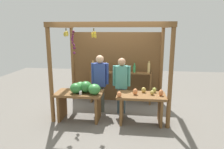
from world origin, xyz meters
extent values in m
plane|color=slate|center=(0.00, 0.00, 0.00)|extent=(12.00, 12.00, 0.00)
cylinder|color=brown|center=(-1.42, -0.87, 1.23)|extent=(0.10, 0.10, 2.45)
cylinder|color=brown|center=(1.42, -0.87, 1.23)|extent=(0.10, 0.10, 2.45)
cylinder|color=brown|center=(-1.42, 0.87, 1.23)|extent=(0.10, 0.10, 2.45)
cylinder|color=brown|center=(1.42, 0.87, 1.23)|extent=(0.10, 0.10, 2.45)
cube|color=brown|center=(0.00, -0.87, 2.39)|extent=(2.93, 0.12, 0.12)
cube|color=brown|center=(-1.42, 0.00, 2.39)|extent=(0.12, 1.85, 0.12)
cube|color=brown|center=(1.42, 0.00, 2.39)|extent=(0.12, 1.85, 0.12)
cube|color=brown|center=(0.00, 0.89, 1.10)|extent=(2.83, 0.04, 2.21)
cylinder|color=brown|center=(-0.99, -0.82, 2.28)|extent=(0.02, 0.02, 0.06)
ellipsoid|color=gold|center=(-0.95, -0.82, 2.19)|extent=(0.04, 0.06, 0.11)
ellipsoid|color=gold|center=(-0.98, -0.80, 2.17)|extent=(0.06, 0.05, 0.12)
ellipsoid|color=gold|center=(-0.99, -0.79, 2.19)|extent=(0.07, 0.04, 0.11)
ellipsoid|color=gold|center=(-1.01, -0.80, 2.20)|extent=(0.07, 0.06, 0.12)
ellipsoid|color=gold|center=(-1.03, -0.83, 2.18)|extent=(0.04, 0.06, 0.11)
ellipsoid|color=gold|center=(-1.01, -0.85, 2.17)|extent=(0.05, 0.05, 0.11)
ellipsoid|color=gold|center=(-0.99, -0.86, 2.19)|extent=(0.07, 0.04, 0.11)
ellipsoid|color=gold|center=(-0.97, -0.84, 2.18)|extent=(0.06, 0.06, 0.12)
cylinder|color=brown|center=(-0.35, -0.75, 2.28)|extent=(0.02, 0.02, 0.06)
ellipsoid|color=gold|center=(-0.31, -0.76, 2.14)|extent=(0.04, 0.07, 0.14)
ellipsoid|color=gold|center=(-0.33, -0.73, 2.18)|extent=(0.07, 0.06, 0.15)
ellipsoid|color=gold|center=(-0.36, -0.71, 2.16)|extent=(0.08, 0.05, 0.14)
ellipsoid|color=gold|center=(-0.37, -0.74, 2.18)|extent=(0.06, 0.08, 0.14)
ellipsoid|color=gold|center=(-0.39, -0.76, 2.16)|extent=(0.06, 0.09, 0.14)
ellipsoid|color=gold|center=(-0.36, -0.78, 2.18)|extent=(0.06, 0.04, 0.14)
ellipsoid|color=gold|center=(-0.33, -0.78, 2.15)|extent=(0.06, 0.05, 0.14)
cylinder|color=#4C422D|center=(-0.93, -0.53, 2.04)|extent=(0.01, 0.01, 0.55)
sphere|color=#47142D|center=(-0.91, -0.52, 2.23)|extent=(0.06, 0.06, 0.06)
sphere|color=#47142D|center=(-0.93, -0.51, 2.17)|extent=(0.06, 0.06, 0.06)
sphere|color=#601E42|center=(-0.93, -0.53, 2.12)|extent=(0.06, 0.06, 0.06)
sphere|color=#511938|center=(-0.94, -0.55, 2.07)|extent=(0.07, 0.07, 0.07)
sphere|color=#601E42|center=(-0.93, -0.55, 2.02)|extent=(0.06, 0.06, 0.06)
sphere|color=#601E42|center=(-0.93, -0.56, 1.96)|extent=(0.06, 0.06, 0.06)
sphere|color=#601E42|center=(-0.91, -0.52, 1.91)|extent=(0.06, 0.06, 0.06)
sphere|color=#511938|center=(-0.90, -0.53, 1.83)|extent=(0.07, 0.07, 0.07)
sphere|color=#601E42|center=(-0.90, -0.55, 1.71)|extent=(0.07, 0.07, 0.07)
cube|color=brown|center=(-0.78, -0.66, 0.70)|extent=(1.19, 0.64, 0.06)
cube|color=brown|center=(-1.25, -0.66, 0.33)|extent=(0.06, 0.58, 0.67)
cube|color=brown|center=(-0.30, -0.66, 0.33)|extent=(0.06, 0.58, 0.67)
ellipsoid|color=#38843D|center=(-0.36, -0.78, 0.86)|extent=(0.40, 0.40, 0.26)
ellipsoid|color=#2D7533|center=(-0.83, -0.74, 0.86)|extent=(0.42, 0.42, 0.26)
ellipsoid|color=#429347|center=(-0.80, -0.47, 0.84)|extent=(0.29, 0.29, 0.22)
ellipsoid|color=#2D7533|center=(-0.60, -0.65, 0.87)|extent=(0.37, 0.37, 0.29)
cylinder|color=white|center=(-0.69, -0.84, 0.77)|extent=(0.07, 0.07, 0.09)
cube|color=brown|center=(0.78, -0.66, 0.70)|extent=(1.19, 0.64, 0.06)
cube|color=brown|center=(0.30, -0.66, 0.33)|extent=(0.06, 0.58, 0.67)
cube|color=brown|center=(1.25, -0.66, 0.33)|extent=(0.06, 0.58, 0.67)
ellipsoid|color=#E07F47|center=(0.63, -0.69, 0.81)|extent=(0.15, 0.15, 0.16)
ellipsoid|color=#B79E47|center=(1.04, -0.66, 0.79)|extent=(0.13, 0.13, 0.12)
ellipsoid|color=#B79E47|center=(0.84, -0.49, 0.80)|extent=(0.14, 0.14, 0.14)
ellipsoid|color=#E07F47|center=(1.24, -0.69, 0.80)|extent=(0.15, 0.15, 0.15)
ellipsoid|color=#E07F47|center=(0.26, -0.90, 0.79)|extent=(0.13, 0.13, 0.13)
ellipsoid|color=#A8B24C|center=(1.11, -0.46, 0.79)|extent=(0.11, 0.11, 0.13)
cube|color=brown|center=(-0.76, 0.66, 0.50)|extent=(0.05, 0.20, 1.00)
cube|color=brown|center=(1.08, 0.66, 0.50)|extent=(0.05, 0.20, 1.00)
cube|color=brown|center=(0.16, 0.66, 0.98)|extent=(1.84, 0.22, 0.04)
cylinder|color=#D8B266|center=(-0.69, 0.66, 1.15)|extent=(0.07, 0.07, 0.29)
cylinder|color=#D8B266|center=(-0.69, 0.66, 1.32)|extent=(0.03, 0.03, 0.06)
cylinder|color=silver|center=(-0.27, 0.66, 1.12)|extent=(0.07, 0.07, 0.24)
cylinder|color=silver|center=(-0.27, 0.66, 1.27)|extent=(0.03, 0.03, 0.06)
cylinder|color=#994C1E|center=(0.16, 0.66, 1.14)|extent=(0.08, 0.08, 0.27)
cylinder|color=#994C1E|center=(0.16, 0.66, 1.30)|extent=(0.04, 0.04, 0.06)
cylinder|color=#338C4C|center=(0.59, 0.66, 1.11)|extent=(0.07, 0.07, 0.23)
cylinder|color=#338C4C|center=(0.59, 0.66, 1.26)|extent=(0.03, 0.03, 0.06)
cylinder|color=#D8B266|center=(1.02, 0.66, 1.15)|extent=(0.07, 0.07, 0.30)
cylinder|color=#D8B266|center=(1.02, 0.66, 1.33)|extent=(0.03, 0.03, 0.06)
cylinder|color=#454B41|center=(-0.40, -0.11, 0.38)|extent=(0.11, 0.11, 0.75)
cylinder|color=#454B41|center=(-0.28, -0.11, 0.38)|extent=(0.11, 0.11, 0.75)
cube|color=#2D428C|center=(-0.34, -0.11, 1.07)|extent=(0.32, 0.19, 0.64)
cylinder|color=#2D428C|center=(-0.54, -0.11, 1.11)|extent=(0.08, 0.08, 0.57)
cylinder|color=#2D428C|center=(-0.14, -0.11, 1.11)|extent=(0.08, 0.08, 0.57)
sphere|color=tan|center=(-0.34, -0.11, 1.50)|extent=(0.22, 0.22, 0.22)
cylinder|color=#3C515A|center=(0.19, -0.14, 0.36)|extent=(0.11, 0.11, 0.73)
cylinder|color=#3C515A|center=(0.31, -0.14, 0.36)|extent=(0.11, 0.11, 0.73)
cube|color=teal|center=(0.25, -0.14, 1.03)|extent=(0.32, 0.19, 0.61)
cylinder|color=teal|center=(0.05, -0.14, 1.06)|extent=(0.08, 0.08, 0.55)
cylinder|color=teal|center=(0.45, -0.14, 1.06)|extent=(0.08, 0.08, 0.55)
sphere|color=tan|center=(0.25, -0.14, 1.44)|extent=(0.21, 0.21, 0.21)
camera|label=1|loc=(0.63, -5.45, 2.28)|focal=32.60mm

